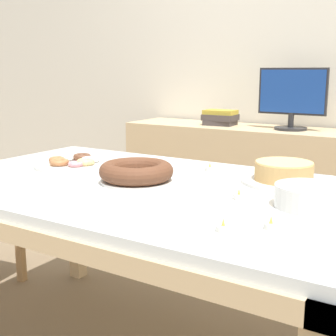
{
  "coord_description": "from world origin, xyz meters",
  "views": [
    {
      "loc": [
        1.0,
        -1.4,
        1.17
      ],
      "look_at": [
        0.09,
        0.04,
        0.81
      ],
      "focal_mm": 50.0,
      "sensor_mm": 36.0,
      "label": 1
    }
  ],
  "objects_px": {
    "plate_stack": "(309,196)",
    "tealight_right_edge": "(210,168)",
    "computer_monitor": "(292,99)",
    "tealight_left_edge": "(239,196)",
    "book_stack": "(220,118)",
    "tealight_near_front": "(271,225)",
    "pastry_platter": "(75,163)",
    "cake_golden_bundt": "(136,172)",
    "cake_chocolate_round": "(284,174)",
    "tealight_centre": "(223,228)"
  },
  "relations": [
    {
      "from": "plate_stack",
      "to": "tealight_right_edge",
      "type": "relative_size",
      "value": 5.25
    },
    {
      "from": "computer_monitor",
      "to": "tealight_left_edge",
      "type": "xyz_separation_m",
      "value": [
        0.3,
        -1.47,
        -0.24
      ]
    },
    {
      "from": "book_stack",
      "to": "tealight_near_front",
      "type": "height_order",
      "value": "book_stack"
    },
    {
      "from": "tealight_right_edge",
      "to": "pastry_platter",
      "type": "bearing_deg",
      "value": -157.26
    },
    {
      "from": "computer_monitor",
      "to": "book_stack",
      "type": "bearing_deg",
      "value": 179.84
    },
    {
      "from": "cake_golden_bundt",
      "to": "plate_stack",
      "type": "distance_m",
      "value": 0.64
    },
    {
      "from": "cake_chocolate_round",
      "to": "pastry_platter",
      "type": "distance_m",
      "value": 0.91
    },
    {
      "from": "cake_golden_bundt",
      "to": "cake_chocolate_round",
      "type": "bearing_deg",
      "value": 31.78
    },
    {
      "from": "pastry_platter",
      "to": "plate_stack",
      "type": "relative_size",
      "value": 1.71
    },
    {
      "from": "tealight_left_edge",
      "to": "book_stack",
      "type": "bearing_deg",
      "value": 118.17
    },
    {
      "from": "pastry_platter",
      "to": "tealight_centre",
      "type": "distance_m",
      "value": 1.03
    },
    {
      "from": "book_stack",
      "to": "plate_stack",
      "type": "height_order",
      "value": "book_stack"
    },
    {
      "from": "tealight_left_edge",
      "to": "tealight_right_edge",
      "type": "xyz_separation_m",
      "value": [
        -0.29,
        0.35,
        0.0
      ]
    },
    {
      "from": "book_stack",
      "to": "tealight_left_edge",
      "type": "relative_size",
      "value": 5.36
    },
    {
      "from": "tealight_left_edge",
      "to": "tealight_near_front",
      "type": "relative_size",
      "value": 1.0
    },
    {
      "from": "pastry_platter",
      "to": "tealight_right_edge",
      "type": "relative_size",
      "value": 8.98
    },
    {
      "from": "pastry_platter",
      "to": "tealight_near_front",
      "type": "relative_size",
      "value": 8.98
    },
    {
      "from": "computer_monitor",
      "to": "tealight_near_front",
      "type": "relative_size",
      "value": 10.6
    },
    {
      "from": "cake_chocolate_round",
      "to": "tealight_left_edge",
      "type": "relative_size",
      "value": 7.91
    },
    {
      "from": "tealight_left_edge",
      "to": "tealight_centre",
      "type": "height_order",
      "value": "same"
    },
    {
      "from": "plate_stack",
      "to": "tealight_centre",
      "type": "bearing_deg",
      "value": -109.99
    },
    {
      "from": "computer_monitor",
      "to": "plate_stack",
      "type": "bearing_deg",
      "value": -70.06
    },
    {
      "from": "cake_chocolate_round",
      "to": "tealight_right_edge",
      "type": "xyz_separation_m",
      "value": [
        -0.34,
        0.05,
        -0.03
      ]
    },
    {
      "from": "computer_monitor",
      "to": "tealight_right_edge",
      "type": "xyz_separation_m",
      "value": [
        0.01,
        -1.12,
        -0.24
      ]
    },
    {
      "from": "pastry_platter",
      "to": "plate_stack",
      "type": "xyz_separation_m",
      "value": [
        1.06,
        -0.09,
        0.02
      ]
    },
    {
      "from": "cake_golden_bundt",
      "to": "tealight_left_edge",
      "type": "bearing_deg",
      "value": -0.68
    },
    {
      "from": "book_stack",
      "to": "tealight_right_edge",
      "type": "height_order",
      "value": "book_stack"
    },
    {
      "from": "cake_chocolate_round",
      "to": "plate_stack",
      "type": "bearing_deg",
      "value": -57.75
    },
    {
      "from": "book_stack",
      "to": "tealight_centre",
      "type": "xyz_separation_m",
      "value": [
        0.88,
        -1.78,
        -0.1
      ]
    },
    {
      "from": "tealight_centre",
      "to": "plate_stack",
      "type": "bearing_deg",
      "value": 70.01
    },
    {
      "from": "computer_monitor",
      "to": "tealight_centre",
      "type": "xyz_separation_m",
      "value": [
        0.4,
        -1.78,
        -0.24
      ]
    },
    {
      "from": "tealight_near_front",
      "to": "book_stack",
      "type": "bearing_deg",
      "value": 119.99
    },
    {
      "from": "book_stack",
      "to": "tealight_right_edge",
      "type": "xyz_separation_m",
      "value": [
        0.5,
        -1.12,
        -0.1
      ]
    },
    {
      "from": "pastry_platter",
      "to": "book_stack",
      "type": "bearing_deg",
      "value": 87.6
    },
    {
      "from": "cake_golden_bundt",
      "to": "plate_stack",
      "type": "relative_size",
      "value": 1.34
    },
    {
      "from": "tealight_centre",
      "to": "tealight_near_front",
      "type": "bearing_deg",
      "value": 41.05
    },
    {
      "from": "plate_stack",
      "to": "tealight_left_edge",
      "type": "relative_size",
      "value": 5.25
    },
    {
      "from": "cake_golden_bundt",
      "to": "pastry_platter",
      "type": "height_order",
      "value": "cake_golden_bundt"
    },
    {
      "from": "computer_monitor",
      "to": "cake_chocolate_round",
      "type": "distance_m",
      "value": 1.24
    },
    {
      "from": "tealight_near_front",
      "to": "plate_stack",
      "type": "bearing_deg",
      "value": 84.21
    },
    {
      "from": "computer_monitor",
      "to": "pastry_platter",
      "type": "distance_m",
      "value": 1.47
    },
    {
      "from": "book_stack",
      "to": "tealight_near_front",
      "type": "distance_m",
      "value": 1.96
    },
    {
      "from": "plate_stack",
      "to": "tealight_centre",
      "type": "relative_size",
      "value": 5.25
    },
    {
      "from": "cake_golden_bundt",
      "to": "tealight_near_front",
      "type": "bearing_deg",
      "value": -20.92
    },
    {
      "from": "tealight_left_edge",
      "to": "tealight_centre",
      "type": "relative_size",
      "value": 1.0
    },
    {
      "from": "tealight_right_edge",
      "to": "tealight_centre",
      "type": "height_order",
      "value": "same"
    },
    {
      "from": "pastry_platter",
      "to": "tealight_left_edge",
      "type": "distance_m",
      "value": 0.85
    },
    {
      "from": "plate_stack",
      "to": "tealight_right_edge",
      "type": "bearing_deg",
      "value": 147.6
    },
    {
      "from": "book_stack",
      "to": "tealight_left_edge",
      "type": "height_order",
      "value": "book_stack"
    },
    {
      "from": "plate_stack",
      "to": "tealight_centre",
      "type": "height_order",
      "value": "plate_stack"
    }
  ]
}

